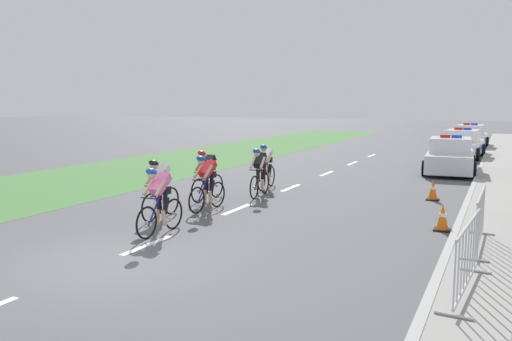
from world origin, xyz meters
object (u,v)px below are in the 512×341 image
(cyclist_second, at_px, (160,188))
(cyclist_fifth, at_px, (259,172))
(traffic_cone_near, at_px, (443,217))
(crowd_barrier_front, at_px, (468,258))
(police_car_third, at_px, (470,137))
(cyclist_fourth, at_px, (207,174))
(police_car_nearest, at_px, (450,157))
(crowd_barrier_middle, at_px, (480,220))
(cyclist_lead, at_px, (159,200))
(police_car_second, at_px, (462,145))
(cyclist_sixth, at_px, (266,166))
(cyclist_third, at_px, (207,182))
(traffic_cone_mid, at_px, (433,190))

(cyclist_second, bearing_deg, cyclist_fifth, 76.11)
(traffic_cone_near, bearing_deg, crowd_barrier_front, -79.59)
(cyclist_fifth, distance_m, police_car_third, 22.08)
(cyclist_fourth, xyz_separation_m, cyclist_fifth, (1.16, 1.23, 0.00))
(police_car_nearest, xyz_separation_m, traffic_cone_near, (0.81, -10.41, -0.37))
(crowd_barrier_middle, bearing_deg, cyclist_fifth, 150.92)
(police_car_third, bearing_deg, cyclist_lead, -100.30)
(cyclist_fifth, height_order, police_car_third, police_car_third)
(cyclist_fourth, relative_size, police_car_third, 0.38)
(cyclist_lead, xyz_separation_m, cyclist_fifth, (0.02, 5.18, 0.00))
(police_car_second, bearing_deg, cyclist_fifth, -107.78)
(cyclist_fifth, xyz_separation_m, cyclist_sixth, (-0.43, 1.46, 0.00))
(cyclist_third, distance_m, police_car_nearest, 12.03)
(cyclist_fourth, height_order, traffic_cone_mid, cyclist_fourth)
(police_car_nearest, bearing_deg, crowd_barrier_middle, -82.10)
(crowd_barrier_middle, relative_size, traffic_cone_mid, 3.63)
(crowd_barrier_middle, relative_size, traffic_cone_near, 3.63)
(traffic_cone_mid, bearing_deg, traffic_cone_near, -80.02)
(police_car_third, height_order, crowd_barrier_front, police_car_third)
(cyclist_lead, distance_m, police_car_nearest, 14.33)
(police_car_nearest, height_order, traffic_cone_mid, police_car_nearest)
(cyclist_fifth, xyz_separation_m, traffic_cone_near, (5.65, -2.10, -0.48))
(cyclist_lead, height_order, crowd_barrier_front, cyclist_lead)
(police_car_nearest, distance_m, traffic_cone_near, 10.45)
(crowd_barrier_front, xyz_separation_m, traffic_cone_near, (-0.79, 4.28, -0.34))
(police_car_third, distance_m, traffic_cone_near, 23.66)
(crowd_barrier_middle, bearing_deg, traffic_cone_mid, 105.84)
(cyclist_fourth, xyz_separation_m, police_car_third, (5.99, 22.78, -0.11))
(cyclist_lead, height_order, cyclist_third, same)
(cyclist_third, height_order, traffic_cone_mid, cyclist_third)
(cyclist_lead, xyz_separation_m, cyclist_fourth, (-1.14, 3.94, 0.00))
(cyclist_lead, distance_m, crowd_barrier_middle, 6.70)
(cyclist_fifth, bearing_deg, police_car_third, 77.35)
(cyclist_fifth, bearing_deg, crowd_barrier_front, -44.75)
(cyclist_lead, relative_size, cyclist_fifth, 1.00)
(traffic_cone_near, bearing_deg, cyclist_fourth, 172.76)
(cyclist_fifth, bearing_deg, traffic_cone_near, -20.39)
(police_car_nearest, bearing_deg, cyclist_sixth, -127.56)
(cyclist_lead, xyz_separation_m, crowd_barrier_middle, (6.51, 1.57, -0.14))
(cyclist_lead, distance_m, traffic_cone_near, 6.47)
(crowd_barrier_middle, bearing_deg, police_car_third, 93.77)
(police_car_nearest, relative_size, crowd_barrier_middle, 1.94)
(cyclist_fifth, xyz_separation_m, police_car_third, (4.83, 21.55, -0.11))
(cyclist_fourth, distance_m, crowd_barrier_front, 9.17)
(cyclist_fifth, bearing_deg, cyclist_second, -103.89)
(police_car_nearest, xyz_separation_m, crowd_barrier_front, (1.60, -14.69, -0.03))
(crowd_barrier_middle, xyz_separation_m, traffic_cone_mid, (-1.51, 5.34, -0.34))
(cyclist_third, relative_size, traffic_cone_mid, 2.69)
(cyclist_fourth, distance_m, traffic_cone_mid, 6.83)
(cyclist_second, relative_size, cyclist_sixth, 1.00)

